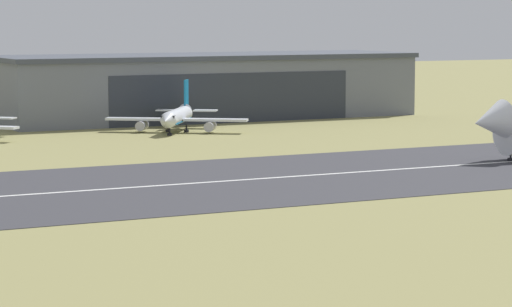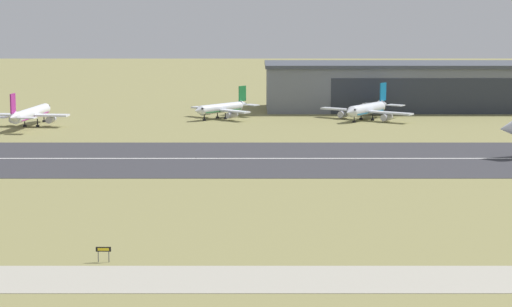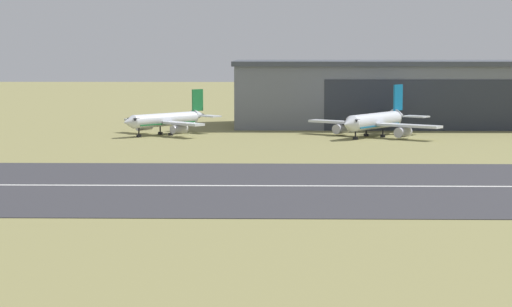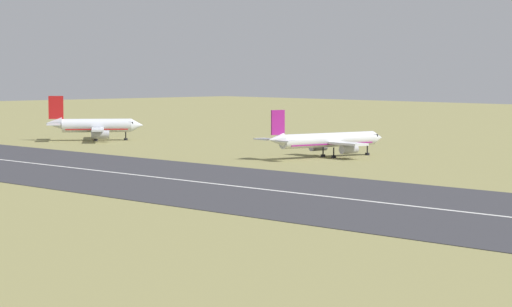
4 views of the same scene
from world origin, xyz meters
The scene contains 2 objects.
hangar_building centered at (67.90, 194.31, 6.22)m, with size 81.94×24.07×12.39m.
airplane_parked_east centered at (51.56, 170.84, 2.57)m, with size 21.36×20.02×8.51m.
Camera 1 is at (-29.80, -18.08, 19.56)m, focal length 85.00 mm.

